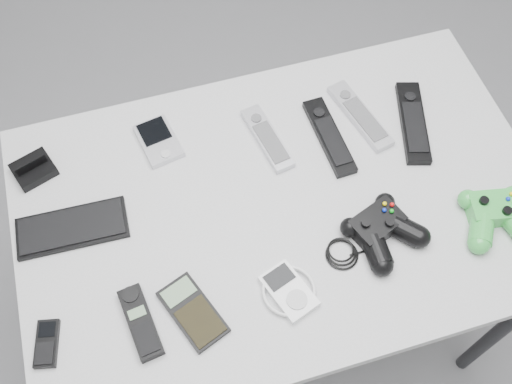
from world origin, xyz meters
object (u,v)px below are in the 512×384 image
object	(u,v)px
remote_silver_a	(267,138)
pda_keyboard	(72,228)
remote_silver_b	(360,115)
calculator	(193,312)
pda	(158,141)
mobile_phone	(47,343)
desk	(282,217)
mp3_player	(289,291)
controller_black	(382,229)
controller_green	(497,214)
remote_black_b	(413,122)
cordless_handset	(141,322)
remote_black_a	(329,136)

from	to	relation	value
remote_silver_a	pda_keyboard	bearing A→B (deg)	-177.68
remote_silver_b	calculator	size ratio (longest dim) A/B	1.39
pda_keyboard	pda	world-z (taller)	pda
pda_keyboard	calculator	size ratio (longest dim) A/B	1.54
mobile_phone	desk	bearing A→B (deg)	30.06
mp3_player	controller_black	distance (m)	0.23
pda	mp3_player	size ratio (longest dim) A/B	1.07
remote_silver_a	controller_green	world-z (taller)	controller_green
pda_keyboard	controller_green	xyz separation A→B (m)	(0.83, -0.23, 0.02)
remote_silver_a	remote_black_b	world-z (taller)	remote_black_b
pda	remote_black_b	distance (m)	0.57
mobile_phone	mp3_player	bearing A→B (deg)	8.61
pda_keyboard	remote_silver_a	bearing A→B (deg)	14.53
remote_silver_a	remote_silver_b	xyz separation A→B (m)	(0.22, -0.00, 0.00)
cordless_handset	controller_black	size ratio (longest dim) A/B	0.58
mobile_phone	remote_silver_a	bearing A→B (deg)	44.09
mobile_phone	mp3_player	xyz separation A→B (m)	(0.46, -0.03, 0.00)
remote_black_a	controller_green	distance (m)	0.38
controller_black	controller_green	bearing A→B (deg)	-28.86
remote_black_a	mp3_player	size ratio (longest dim) A/B	1.86
desk	mp3_player	world-z (taller)	mp3_player
remote_silver_a	mp3_player	world-z (taller)	same
mp3_player	remote_silver_a	bearing A→B (deg)	60.44
desk	cordless_handset	bearing A→B (deg)	-152.87
remote_silver_b	calculator	distance (m)	0.58
pda	mobile_phone	world-z (taller)	pda
remote_silver_b	controller_black	size ratio (longest dim) A/B	0.81
pda	remote_silver_a	size ratio (longest dim) A/B	0.66
remote_silver_a	remote_silver_b	world-z (taller)	same
remote_black_a	calculator	distance (m)	0.49
remote_silver_b	pda	bearing A→B (deg)	159.07
desk	controller_black	world-z (taller)	controller_black
mp3_player	mobile_phone	bearing A→B (deg)	157.03
remote_black_a	remote_silver_b	world-z (taller)	same
pda	pda_keyboard	bearing A→B (deg)	-153.87
mp3_player	calculator	bearing A→B (deg)	156.83
desk	remote_silver_a	world-z (taller)	remote_silver_a
pda	remote_black_b	world-z (taller)	remote_black_b
mp3_player	pda_keyboard	bearing A→B (deg)	126.97
desk	mp3_player	xyz separation A→B (m)	(-0.05, -0.19, 0.07)
remote_silver_b	calculator	world-z (taller)	remote_silver_b
desk	controller_green	distance (m)	0.44
mp3_player	cordless_handset	bearing A→B (deg)	156.86
desk	mobile_phone	size ratio (longest dim) A/B	12.47
desk	remote_silver_a	size ratio (longest dim) A/B	6.15
remote_black_a	mp3_player	world-z (taller)	same
remote_black_b	controller_black	world-z (taller)	controller_black
remote_black_a	calculator	bearing A→B (deg)	-143.97
mp3_player	controller_green	bearing A→B (deg)	-15.32
remote_silver_a	controller_green	xyz separation A→B (m)	(0.39, -0.32, 0.02)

